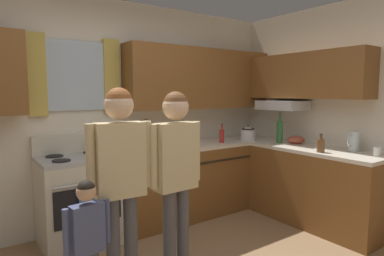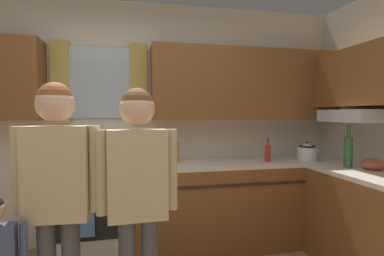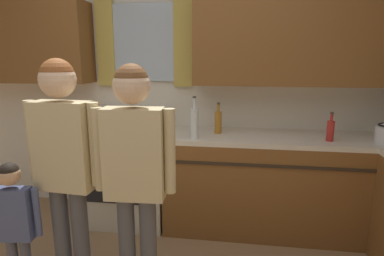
{
  "view_description": "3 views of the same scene",
  "coord_description": "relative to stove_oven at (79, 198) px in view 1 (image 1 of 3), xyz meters",
  "views": [
    {
      "loc": [
        -1.4,
        -1.83,
        1.55
      ],
      "look_at": [
        0.43,
        0.76,
        1.21
      ],
      "focal_mm": 31.06,
      "sensor_mm": 36.0,
      "label": 1
    },
    {
      "loc": [
        -0.02,
        -1.36,
        1.4
      ],
      "look_at": [
        0.48,
        1.04,
        1.28
      ],
      "focal_mm": 27.09,
      "sensor_mm": 36.0,
      "label": 2
    },
    {
      "loc": [
        0.6,
        -1.33,
        1.58
      ],
      "look_at": [
        0.26,
        1.0,
        1.07
      ],
      "focal_mm": 30.11,
      "sensor_mm": 36.0,
      "label": 3
    }
  ],
  "objects": [
    {
      "name": "bottle_squat_brown",
      "position": [
        2.24,
        -1.27,
        0.51
      ],
      "size": [
        0.08,
        0.08,
        0.21
      ],
      "color": "brown",
      "rests_on": "kitchen_counter_run"
    },
    {
      "name": "water_pitcher",
      "position": [
        2.58,
        -1.45,
        0.54
      ],
      "size": [
        0.19,
        0.11,
        0.22
      ],
      "color": "silver",
      "rests_on": "kitchen_counter_run"
    },
    {
      "name": "kitchen_counter_run",
      "position": [
        1.92,
        -0.44,
        -0.02
      ],
      "size": [
        2.35,
        2.19,
        0.9
      ],
      "color": "brown",
      "rests_on": "ground"
    },
    {
      "name": "back_wall_unit",
      "position": [
        0.48,
        0.27,
        1.02
      ],
      "size": [
        4.6,
        0.42,
        2.6
      ],
      "color": "silver",
      "rests_on": "ground"
    },
    {
      "name": "mug_mustard_yellow",
      "position": [
        2.51,
        -1.09,
        0.48
      ],
      "size": [
        0.12,
        0.08,
        0.09
      ],
      "color": "gold",
      "rests_on": "kitchen_counter_run"
    },
    {
      "name": "stove_oven",
      "position": [
        0.0,
        0.0,
        0.0
      ],
      "size": [
        0.76,
        0.67,
        1.1
      ],
      "color": "beige",
      "rests_on": "ground"
    },
    {
      "name": "stovetop_kettle",
      "position": [
        2.24,
        -0.16,
        0.53
      ],
      "size": [
        0.27,
        0.2,
        0.21
      ],
      "color": "silver",
      "rests_on": "kitchen_counter_run"
    },
    {
      "name": "bottle_wine_green",
      "position": [
        2.4,
        -0.57,
        0.58
      ],
      "size": [
        0.08,
        0.08,
        0.39
      ],
      "color": "#2D6633",
      "rests_on": "kitchen_counter_run"
    },
    {
      "name": "adult_in_plaid",
      "position": [
        0.45,
        -1.15,
        0.51
      ],
      "size": [
        0.49,
        0.21,
        1.56
      ],
      "color": "#4C4C51",
      "rests_on": "ground"
    },
    {
      "name": "small_child",
      "position": [
        -0.3,
        -1.24,
        0.14
      ],
      "size": [
        0.33,
        0.13,
        0.97
      ],
      "color": "#4C4C56",
      "rests_on": "ground"
    },
    {
      "name": "bottle_tall_clear",
      "position": [
        0.67,
        -0.2,
        0.57
      ],
      "size": [
        0.07,
        0.07,
        0.37
      ],
      "color": "silver",
      "rests_on": "kitchen_counter_run"
    },
    {
      "name": "bottle_oil_amber",
      "position": [
        0.86,
        0.02,
        0.54
      ],
      "size": [
        0.06,
        0.06,
        0.29
      ],
      "color": "#B27223",
      "rests_on": "kitchen_counter_run"
    },
    {
      "name": "bottle_sauce_red",
      "position": [
        1.81,
        -0.12,
        0.53
      ],
      "size": [
        0.06,
        0.06,
        0.25
      ],
      "color": "red",
      "rests_on": "kitchen_counter_run"
    },
    {
      "name": "mug_ceramic_white",
      "position": [
        2.51,
        -1.74,
        0.48
      ],
      "size": [
        0.13,
        0.08,
        0.09
      ],
      "color": "white",
      "rests_on": "kitchen_counter_run"
    },
    {
      "name": "right_wall_unit",
      "position": [
        2.74,
        -1.47,
        0.94
      ],
      "size": [
        0.52,
        4.05,
        2.6
      ],
      "color": "silver",
      "rests_on": "ground"
    },
    {
      "name": "mixing_bowl",
      "position": [
        2.53,
        -0.72,
        0.48
      ],
      "size": [
        0.21,
        0.21,
        0.1
      ],
      "color": "#B24C38",
      "rests_on": "kitchen_counter_run"
    },
    {
      "name": "adult_holding_child",
      "position": [
        -0.01,
        -1.11,
        0.53
      ],
      "size": [
        0.49,
        0.21,
        1.58
      ],
      "color": "#4C4C51",
      "rests_on": "ground"
    }
  ]
}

